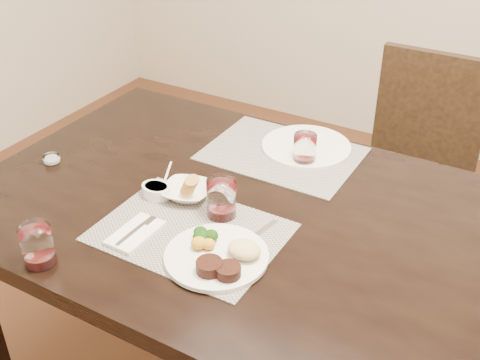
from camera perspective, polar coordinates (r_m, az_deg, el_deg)
The scene contains 14 objects.
dining_table at distance 1.59m, azimuth 7.92°, elevation -7.48°, with size 2.00×1.00×0.75m.
chair_far at distance 2.43m, azimuth 16.35°, elevation 1.93°, with size 0.42×0.42×0.90m.
placemat_near at distance 1.53m, azimuth -4.71°, elevation -4.95°, with size 0.46×0.34×0.00m, color gray.
placemat_far at distance 1.87m, azimuth 4.02°, elevation 2.51°, with size 0.46×0.34×0.00m, color gray.
dinner_plate at distance 1.43m, azimuth -1.91°, elevation -7.18°, with size 0.25×0.25×0.04m.
napkin_fork at distance 1.54m, azimuth -9.88°, elevation -4.97°, with size 0.09×0.15×0.01m.
steak_knife at distance 1.47m, azimuth 0.61°, elevation -6.36°, with size 0.04×0.21×0.01m.
cracker_bowl at distance 1.65m, azimuth -5.04°, elevation -1.06°, with size 0.16×0.16×0.06m.
sauce_ramekin at distance 1.67m, azimuth -7.93°, elevation -0.96°, with size 0.08×0.13×0.07m.
wine_glass_near at distance 1.56m, azimuth -1.76°, elevation -1.89°, with size 0.08×0.08×0.11m.
far_plate at distance 1.90m, azimuth 6.29°, elevation 3.18°, with size 0.28×0.28×0.01m, color silver.
wine_glass_far at distance 1.80m, azimuth 6.14°, elevation 2.79°, with size 0.07×0.07×0.09m.
wine_glass_side at distance 1.49m, azimuth -18.63°, elevation -6.04°, with size 0.07×0.07×0.10m.
salt_cellar at distance 1.91m, azimuth -17.43°, elevation 1.89°, with size 0.05×0.05×0.02m.
Camera 1 is at (0.42, -1.16, 1.67)m, focal length 45.00 mm.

